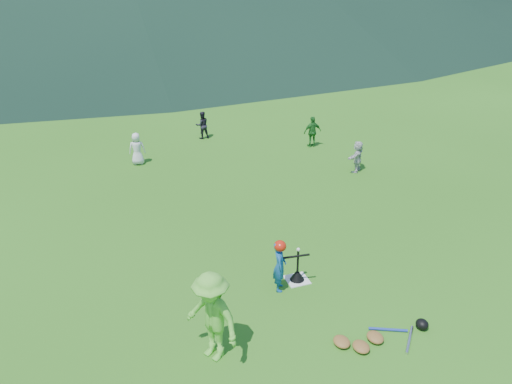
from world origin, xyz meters
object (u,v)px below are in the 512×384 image
(fielder_d, at_px, (357,156))
(adult_coach, at_px, (212,317))
(fielder_b, at_px, (202,125))
(fielder_c, at_px, (312,132))
(batter_child, at_px, (280,266))
(equipment_pile, at_px, (376,338))
(home_plate, at_px, (297,280))
(batting_tee, at_px, (297,275))
(fielder_a, at_px, (137,149))

(fielder_d, bearing_deg, adult_coach, 6.85)
(fielder_b, xyz_separation_m, fielder_d, (3.71, -4.65, -0.01))
(adult_coach, distance_m, fielder_c, 10.50)
(batter_child, bearing_deg, adult_coach, 149.45)
(batter_child, height_order, fielder_c, fielder_c)
(equipment_pile, bearing_deg, fielder_b, 90.87)
(fielder_c, distance_m, equipment_pile, 9.80)
(home_plate, bearing_deg, batter_child, -163.03)
(home_plate, relative_size, equipment_pile, 0.25)
(batting_tee, bearing_deg, fielder_c, 62.29)
(fielder_c, relative_size, fielder_d, 1.11)
(batter_child, xyz_separation_m, fielder_d, (4.54, 4.81, -0.05))
(fielder_d, bearing_deg, fielder_c, -120.06)
(home_plate, height_order, fielder_c, fielder_c)
(fielder_b, xyz_separation_m, fielder_c, (3.38, -2.17, 0.04))
(fielder_a, height_order, fielder_b, fielder_a)
(fielder_c, bearing_deg, batting_tee, 62.85)
(fielder_d, bearing_deg, batting_tee, 11.17)
(fielder_b, relative_size, equipment_pile, 0.56)
(fielder_c, xyz_separation_m, fielder_d, (0.33, -2.49, -0.05))
(fielder_c, bearing_deg, fielder_d, 98.12)
(fielder_d, bearing_deg, batter_child, 8.99)
(home_plate, xyz_separation_m, fielder_c, (3.76, 7.15, 0.53))
(batting_tee, bearing_deg, adult_coach, -145.67)
(fielder_d, bearing_deg, fielder_a, -62.37)
(adult_coach, relative_size, fielder_c, 1.49)
(batter_child, distance_m, batting_tee, 0.63)
(home_plate, xyz_separation_m, fielder_a, (-2.20, 7.56, 0.51))
(adult_coach, distance_m, batting_tee, 2.74)
(adult_coach, xyz_separation_m, fielder_a, (-0.00, 9.06, -0.29))
(fielder_a, height_order, fielder_d, fielder_a)
(fielder_c, relative_size, equipment_pile, 0.60)
(fielder_a, distance_m, equipment_pile, 10.05)
(home_plate, distance_m, fielder_b, 9.34)
(adult_coach, relative_size, equipment_pile, 0.90)
(adult_coach, bearing_deg, fielder_c, 114.04)
(adult_coach, bearing_deg, equipment_pile, 46.17)
(batter_child, distance_m, equipment_pile, 2.25)
(batter_child, relative_size, adult_coach, 0.66)
(equipment_pile, bearing_deg, fielder_c, 70.87)
(adult_coach, distance_m, equipment_pile, 2.90)
(batter_child, height_order, fielder_d, batter_child)
(fielder_b, height_order, fielder_d, fielder_b)
(fielder_a, bearing_deg, home_plate, 116.28)
(fielder_a, bearing_deg, equipment_pile, 115.95)
(adult_coach, xyz_separation_m, fielder_c, (5.95, 8.65, -0.27))
(home_plate, bearing_deg, equipment_pile, -75.35)
(home_plate, relative_size, batting_tee, 0.66)
(batter_child, bearing_deg, fielder_b, 16.40)
(batting_tee, xyz_separation_m, equipment_pile, (0.55, -2.10, -0.06))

